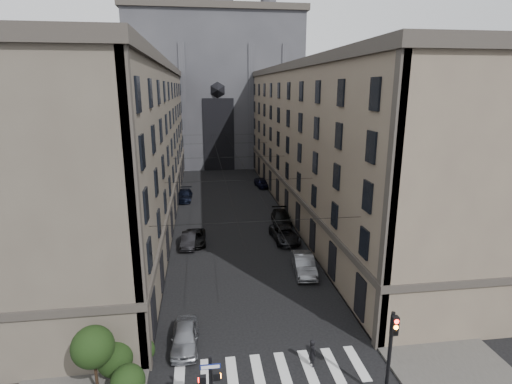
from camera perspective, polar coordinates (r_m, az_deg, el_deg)
name	(u,v)px	position (r m, az deg, el deg)	size (l,w,h in m)	color
sidewalk_left	(149,215)	(53.37, -15.04, -3.15)	(7.00, 80.00, 0.15)	#383533
sidewalk_right	(307,208)	(54.76, 7.32, -2.30)	(7.00, 80.00, 0.15)	#383533
zebra_crossing	(271,371)	(25.45, 2.12, -24.21)	(11.00, 3.20, 0.01)	beige
building_left	(119,144)	(51.85, -18.97, 6.56)	(13.60, 60.60, 18.85)	#4E463C
building_right	(331,140)	(53.68, 10.70, 7.36)	(13.60, 60.60, 18.85)	brown
gothic_tower	(215,79)	(89.52, -5.88, 15.80)	(35.00, 23.00, 58.00)	#2D2D33
traffic_light_right	(391,347)	(22.68, 18.72, -20.22)	(0.34, 0.50, 5.20)	black
shrub_cluster	(112,358)	(24.64, -19.83, -21.43)	(3.90, 4.40, 3.90)	black
tram_wires	(229,158)	(50.99, -3.81, 4.81)	(14.00, 60.00, 0.43)	black
car_left_near	(185,337)	(27.21, -10.11, -19.69)	(1.70, 4.22, 1.44)	gray
car_left_midnear	(189,240)	(42.15, -9.57, -6.78)	(1.47, 4.20, 1.39)	black
car_left_midfar	(195,238)	(42.82, -8.66, -6.46)	(2.14, 4.63, 1.29)	black
car_left_far	(184,195)	(59.04, -10.22, -0.47)	(2.12, 5.20, 1.51)	black
car_right_near	(304,264)	(36.13, 6.85, -10.23)	(1.73, 4.96, 1.63)	slate
car_right_midnear	(285,234)	(43.09, 4.14, -6.03)	(2.50, 5.43, 1.51)	black
car_right_midfar	(281,218)	(48.10, 3.62, -3.74)	(2.20, 5.41, 1.57)	black
car_right_far	(262,183)	(65.86, 0.81, 1.34)	(1.77, 4.41, 1.50)	black
pedestrian	(313,353)	(25.53, 8.08, -21.77)	(0.63, 0.41, 1.73)	black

